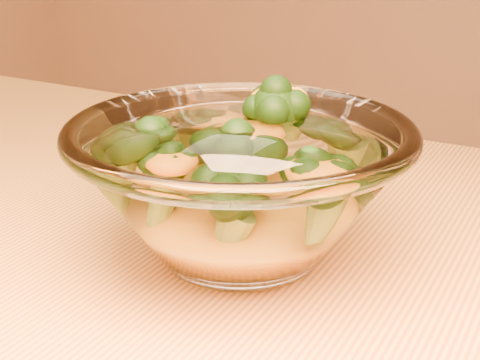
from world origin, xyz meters
name	(u,v)px	position (x,y,z in m)	size (l,w,h in m)	color
glass_bowl	(240,187)	(0.05, 0.06, 0.81)	(0.24, 0.24, 0.11)	white
cheese_sauce	(240,216)	(0.05, 0.06, 0.78)	(0.12, 0.12, 0.03)	orange
broccoli_heap	(237,159)	(0.04, 0.07, 0.82)	(0.17, 0.14, 0.09)	black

